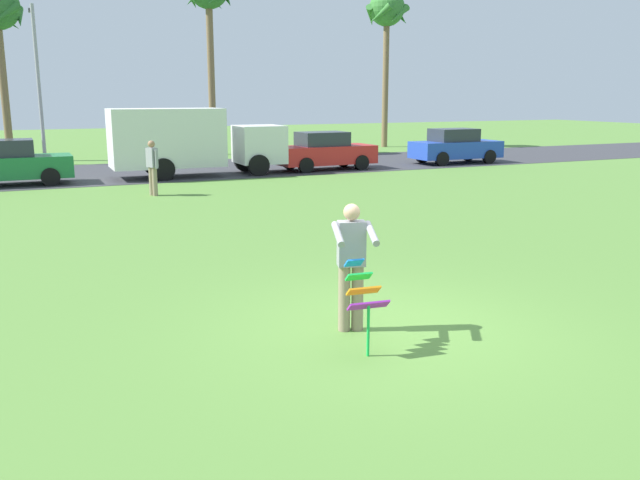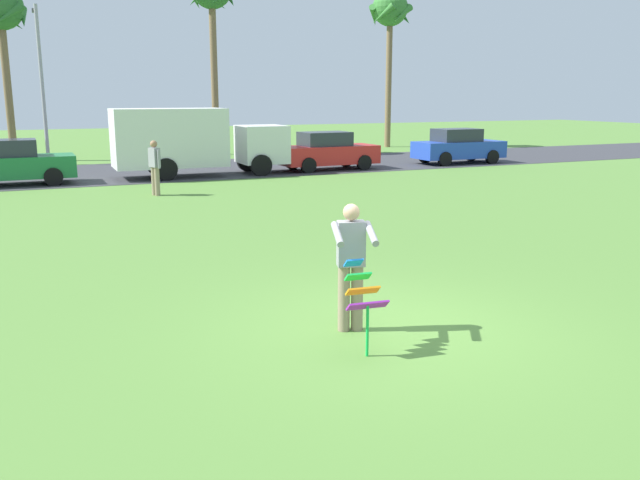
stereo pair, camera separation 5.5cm
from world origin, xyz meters
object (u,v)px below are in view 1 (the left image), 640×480
at_px(parked_truck_white_box, 188,140).
at_px(parked_car_red, 325,152).
at_px(parked_car_blue, 455,147).
at_px(parked_car_green, 7,163).
at_px(palm_tree_far_left, 387,15).
at_px(person_kite_flyer, 351,262).
at_px(person_walker_near, 152,166).
at_px(kite_held, 363,293).
at_px(streetlight_pole, 38,75).

distance_m(parked_truck_white_box, parked_car_red, 5.84).
bearing_deg(parked_car_blue, parked_car_green, -180.00).
bearing_deg(parked_car_blue, palm_tree_far_left, 78.54).
relative_size(parked_car_green, parked_car_red, 0.99).
relative_size(person_kite_flyer, person_walker_near, 1.00).
bearing_deg(parked_truck_white_box, kite_held, -97.29).
bearing_deg(parked_car_red, parked_car_blue, 0.01).
height_order(person_kite_flyer, streetlight_pole, streetlight_pole).
bearing_deg(kite_held, parked_car_red, 66.49).
distance_m(parked_car_green, parked_car_red, 12.24).
height_order(kite_held, parked_car_red, parked_car_red).
distance_m(parked_truck_white_box, person_walker_near, 5.09).
distance_m(parked_truck_white_box, parked_car_blue, 12.51).
bearing_deg(streetlight_pole, person_kite_flyer, -83.94).
height_order(streetlight_pole, person_walker_near, streetlight_pole).
height_order(parked_car_blue, person_walker_near, person_walker_near).
bearing_deg(person_kite_flyer, streetlight_pole, 96.06).
relative_size(person_kite_flyer, parked_truck_white_box, 0.26).
bearing_deg(kite_held, person_kite_flyer, 74.28).
height_order(person_kite_flyer, person_walker_near, same).
bearing_deg(person_kite_flyer, parked_car_green, 103.06).
bearing_deg(parked_truck_white_box, parked_car_green, 180.00).
bearing_deg(parked_car_blue, kite_held, -128.26).
xyz_separation_m(parked_car_green, parked_truck_white_box, (6.43, -0.00, 0.64)).
bearing_deg(streetlight_pole, parked_car_blue, -22.69).
height_order(parked_car_red, palm_tree_far_left, palm_tree_far_left).
bearing_deg(person_kite_flyer, parked_car_red, 66.20).
bearing_deg(parked_car_blue, parked_truck_white_box, -180.00).
relative_size(person_kite_flyer, kite_held, 1.55).
bearing_deg(palm_tree_far_left, parked_car_red, -130.63).
xyz_separation_m(parked_car_red, person_walker_near, (-8.06, -4.54, 0.16)).
relative_size(kite_held, palm_tree_far_left, 0.12).
height_order(parked_car_green, parked_car_blue, same).
height_order(parked_car_red, person_walker_near, person_walker_near).
bearing_deg(parked_car_blue, parked_car_red, -179.99).
distance_m(person_kite_flyer, parked_car_green, 18.67).
xyz_separation_m(parked_car_green, streetlight_pole, (1.51, 7.28, 3.22)).
bearing_deg(streetlight_pole, parked_car_red, -34.18).
distance_m(person_kite_flyer, person_walker_near, 13.65).
relative_size(parked_car_red, parked_car_blue, 1.01).
distance_m(parked_car_red, person_walker_near, 9.25).
xyz_separation_m(parked_truck_white_box, parked_car_blue, (12.50, 0.00, -0.64)).
relative_size(parked_truck_white_box, palm_tree_far_left, 0.73).
height_order(parked_truck_white_box, streetlight_pole, streetlight_pole).
bearing_deg(parked_truck_white_box, parked_car_red, -0.01).
xyz_separation_m(palm_tree_far_left, streetlight_pole, (-19.49, -2.92, -3.71)).
relative_size(parked_car_green, parked_truck_white_box, 0.62).
distance_m(kite_held, parked_car_green, 19.33).
height_order(parked_car_blue, streetlight_pole, streetlight_pole).
bearing_deg(parked_truck_white_box, parked_car_blue, 0.00).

